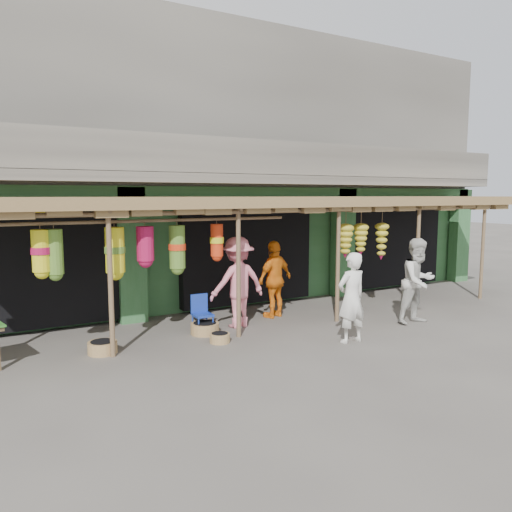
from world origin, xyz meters
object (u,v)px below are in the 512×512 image
person_right (418,281)px  person_front (351,298)px  person_vendor (275,279)px  person_shopper (238,282)px  blue_chair (201,311)px

person_right → person_front: bearing=-171.0°
person_front → person_right: 2.27m
person_vendor → person_shopper: 1.21m
blue_chair → person_front: (2.21, -2.11, 0.44)m
person_front → person_right: person_right is taller
person_front → person_vendor: person_vendor is taller
person_front → person_shopper: bearing=-58.8°
person_right → person_shopper: person_shopper is taller
blue_chair → person_front: person_front is taller
blue_chair → person_front: size_ratio=0.45×
person_right → person_shopper: bearing=153.7°
person_right → person_vendor: bearing=139.1°
blue_chair → person_right: bearing=-21.1°
person_front → person_right: size_ratio=0.93×
blue_chair → person_right: person_right is taller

